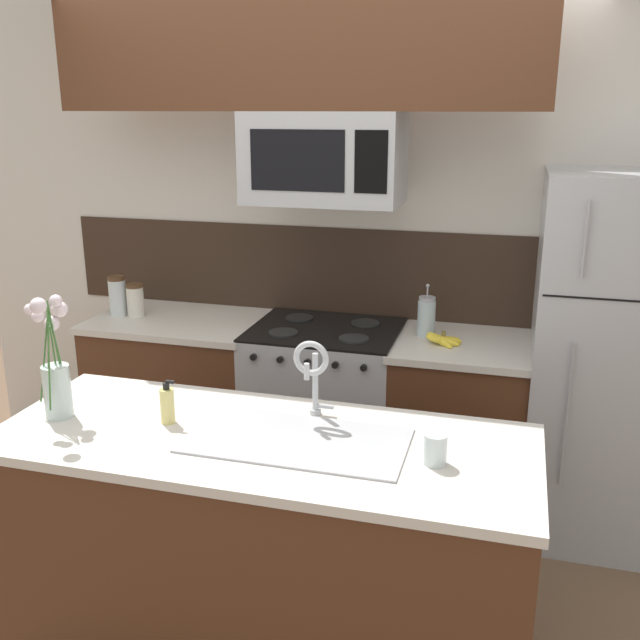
{
  "coord_description": "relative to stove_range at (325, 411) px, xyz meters",
  "views": [
    {
      "loc": [
        0.92,
        -2.47,
        2.01
      ],
      "look_at": [
        0.15,
        0.27,
        1.16
      ],
      "focal_mm": 40.0,
      "sensor_mm": 36.0,
      "label": 1
    }
  ],
  "objects": [
    {
      "name": "microwave",
      "position": [
        0.0,
        -0.02,
        1.32
      ],
      "size": [
        0.74,
        0.4,
        0.43
      ],
      "color": "#A8AAAF"
    },
    {
      "name": "kitchen_sink",
      "position": [
        0.24,
        -1.25,
        0.38
      ],
      "size": [
        0.76,
        0.39,
        0.16
      ],
      "color": "#ADAFB5",
      "rests_on": "island_counter"
    },
    {
      "name": "back_counter_left",
      "position": [
        -0.83,
        0.0,
        -0.01
      ],
      "size": [
        0.93,
        0.65,
        0.91
      ],
      "color": "#4C2B19",
      "rests_on": "ground"
    },
    {
      "name": "sink_faucet",
      "position": [
        0.24,
        -1.06,
        0.65
      ],
      "size": [
        0.14,
        0.14,
        0.31
      ],
      "color": "#B7BABF",
      "rests_on": "island_counter"
    },
    {
      "name": "upper_cabinet_band",
      "position": [
        -0.13,
        -0.05,
        1.83
      ],
      "size": [
        2.3,
        0.34,
        0.6
      ],
      "primitive_type": "cube",
      "color": "#4C2B19"
    },
    {
      "name": "ground_plane",
      "position": [
        -0.0,
        -0.9,
        -0.46
      ],
      "size": [
        10.0,
        10.0,
        0.0
      ],
      "primitive_type": "plane",
      "color": "brown"
    },
    {
      "name": "back_counter_right",
      "position": [
        0.7,
        0.0,
        -0.01
      ],
      "size": [
        0.67,
        0.65,
        0.91
      ],
      "color": "#4C2B19",
      "rests_on": "ground"
    },
    {
      "name": "drinking_glass",
      "position": [
        0.72,
        -1.28,
        0.5
      ],
      "size": [
        0.08,
        0.08,
        0.1
      ],
      "color": "silver",
      "rests_on": "island_counter"
    },
    {
      "name": "refrigerator",
      "position": [
        1.42,
        0.02,
        0.41
      ],
      "size": [
        0.8,
        0.74,
        1.75
      ],
      "color": "#A8AAAF",
      "rests_on": "ground"
    },
    {
      "name": "rear_partition",
      "position": [
        0.3,
        0.38,
        0.84
      ],
      "size": [
        5.2,
        0.1,
        2.6
      ],
      "primitive_type": "cube",
      "color": "silver",
      "rests_on": "ground"
    },
    {
      "name": "island_counter",
      "position": [
        0.11,
        -1.25,
        -0.01
      ],
      "size": [
        1.9,
        0.74,
        0.91
      ],
      "color": "#4C2B19",
      "rests_on": "ground"
    },
    {
      "name": "flower_vase",
      "position": [
        -0.67,
        -1.29,
        0.61
      ],
      "size": [
        0.14,
        0.21,
        0.48
      ],
      "color": "silver",
      "rests_on": "island_counter"
    },
    {
      "name": "banana_bunch",
      "position": [
        0.61,
        -0.06,
        0.47
      ],
      "size": [
        0.19,
        0.16,
        0.08
      ],
      "color": "yellow",
      "rests_on": "back_counter_right"
    },
    {
      "name": "stove_range",
      "position": [
        0.0,
        0.0,
        0.0
      ],
      "size": [
        0.76,
        0.64,
        0.93
      ],
      "color": "#A8AAAF",
      "rests_on": "ground"
    },
    {
      "name": "storage_jar_tall",
      "position": [
        -1.18,
        -0.03,
        0.56
      ],
      "size": [
        0.09,
        0.09,
        0.22
      ],
      "color": "silver",
      "rests_on": "back_counter_left"
    },
    {
      "name": "french_press",
      "position": [
        0.51,
        0.06,
        0.55
      ],
      "size": [
        0.09,
        0.09,
        0.27
      ],
      "color": "silver",
      "rests_on": "back_counter_right"
    },
    {
      "name": "storage_jar_medium",
      "position": [
        -1.07,
        -0.03,
        0.54
      ],
      "size": [
        0.09,
        0.09,
        0.18
      ],
      "color": "silver",
      "rests_on": "back_counter_left"
    },
    {
      "name": "dish_soap_bottle",
      "position": [
        -0.26,
        -1.23,
        0.52
      ],
      "size": [
        0.06,
        0.05,
        0.16
      ],
      "color": "#DBCC75",
      "rests_on": "island_counter"
    },
    {
      "name": "splash_band",
      "position": [
        -0.0,
        0.32,
        0.69
      ],
      "size": [
        3.2,
        0.01,
        0.48
      ],
      "primitive_type": "cube",
      "color": "#332319",
      "rests_on": "rear_partition"
    }
  ]
}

